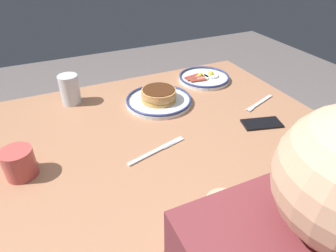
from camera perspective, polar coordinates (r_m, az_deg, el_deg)
The scene contains 8 objects.
dining_table at distance 1.11m, azimuth -4.47°, elevation -4.65°, with size 1.36×0.93×0.75m.
plate_near_main at distance 1.45m, azimuth 7.05°, elevation 9.33°, with size 0.24×0.24×0.04m.
plate_center_pancakes at distance 1.23m, azimuth -1.80°, elevation 5.39°, with size 0.28×0.28×0.06m.
coffee_mug at distance 0.96m, azimuth -27.09°, elevation -6.30°, with size 0.09×0.12×0.09m.
drinking_glass at distance 1.28m, azimuth -18.57°, elevation 6.52°, with size 0.08×0.08×0.12m.
cell_phone at distance 1.15m, azimuth 17.84°, elevation 0.47°, with size 0.14×0.07×0.01m, color black.
fork_near at distance 1.29m, azimuth 17.40°, elevation 4.30°, with size 0.18×0.08×0.01m.
butter_knife at distance 0.96m, azimuth -2.19°, elevation -4.79°, with size 0.22×0.07×0.01m.
Camera 1 is at (0.28, 0.82, 1.35)m, focal length 31.25 mm.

